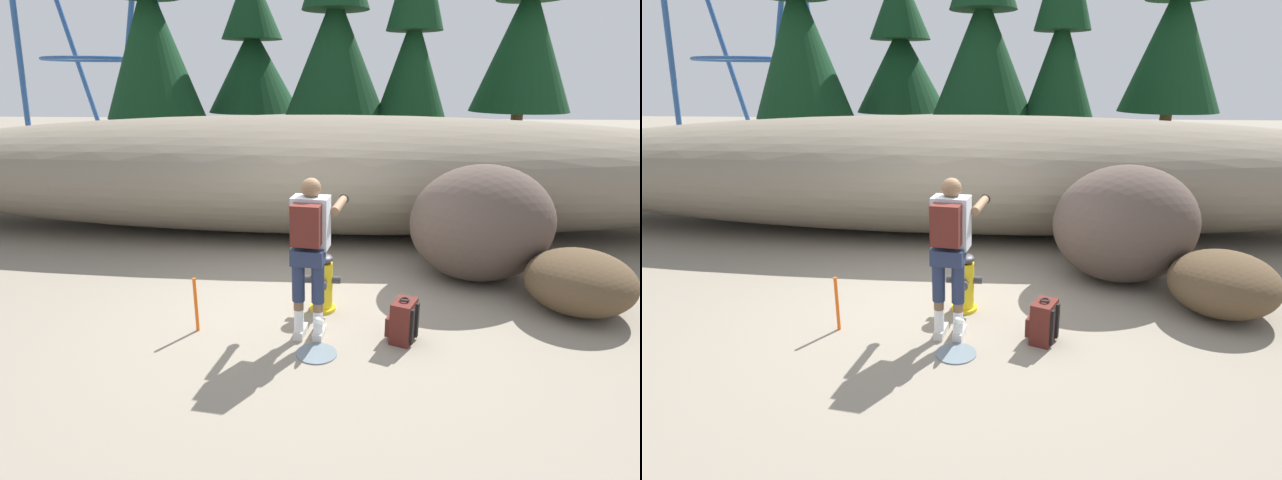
% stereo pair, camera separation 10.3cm
% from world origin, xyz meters
% --- Properties ---
extents(ground_plane, '(56.00, 56.00, 0.04)m').
position_xyz_m(ground_plane, '(0.00, 0.00, -0.02)').
color(ground_plane, gray).
extents(dirt_embankment, '(17.11, 3.20, 1.97)m').
position_xyz_m(dirt_embankment, '(0.00, 3.25, 0.98)').
color(dirt_embankment, '#756B5B').
rests_on(dirt_embankment, ground_plane).
extents(fire_hydrant, '(0.41, 0.35, 0.73)m').
position_xyz_m(fire_hydrant, '(0.19, -0.05, 0.33)').
color(fire_hydrant, gold).
rests_on(fire_hydrant, ground_plane).
extents(hydrant_water_jet, '(0.40, 1.06, 0.57)m').
position_xyz_m(hydrant_water_jet, '(0.19, -0.70, 0.11)').
color(hydrant_water_jet, silver).
rests_on(hydrant_water_jet, ground_plane).
extents(utility_worker, '(0.62, 1.02, 1.66)m').
position_xyz_m(utility_worker, '(0.10, -0.65, 1.05)').
color(utility_worker, beige).
rests_on(utility_worker, ground_plane).
extents(spare_backpack, '(0.35, 0.35, 0.47)m').
position_xyz_m(spare_backpack, '(1.04, -0.72, 0.22)').
color(spare_backpack, '#511E19').
rests_on(spare_backpack, ground_plane).
extents(boulder_large, '(2.06, 1.72, 1.53)m').
position_xyz_m(boulder_large, '(2.19, 1.05, 0.76)').
color(boulder_large, '#4E4039').
rests_on(boulder_large, ground_plane).
extents(boulder_mid, '(1.54, 1.56, 0.72)m').
position_xyz_m(boulder_mid, '(3.11, 0.13, 0.36)').
color(boulder_mid, brown).
rests_on(boulder_mid, ground_plane).
extents(pine_tree_far_left, '(2.41, 2.41, 7.15)m').
position_xyz_m(pine_tree_far_left, '(-4.47, 7.51, 3.89)').
color(pine_tree_far_left, '#47331E').
rests_on(pine_tree_far_left, ground_plane).
extents(pine_tree_left, '(2.55, 2.55, 5.46)m').
position_xyz_m(pine_tree_left, '(-2.31, 9.23, 3.21)').
color(pine_tree_left, '#47331E').
rests_on(pine_tree_left, ground_plane).
extents(pine_tree_center, '(2.52, 2.52, 6.53)m').
position_xyz_m(pine_tree_center, '(0.01, 7.74, 3.67)').
color(pine_tree_center, '#47331E').
rests_on(pine_tree_center, ground_plane).
extents(pine_tree_right, '(2.07, 2.07, 6.11)m').
position_xyz_m(pine_tree_right, '(1.88, 7.55, 3.18)').
color(pine_tree_right, '#47331E').
rests_on(pine_tree_right, ground_plane).
extents(pine_tree_far_right, '(2.48, 2.48, 6.98)m').
position_xyz_m(pine_tree_far_right, '(4.70, 8.33, 3.90)').
color(pine_tree_far_right, '#47331E').
rests_on(pine_tree_far_right, ground_plane).
extents(survey_stake, '(0.04, 0.04, 0.60)m').
position_xyz_m(survey_stake, '(-1.11, -0.65, 0.30)').
color(survey_stake, '#E55914').
rests_on(survey_stake, ground_plane).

